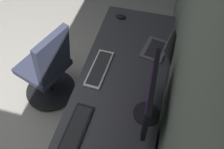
# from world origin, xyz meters

# --- Properties ---
(wall_back) EXTENTS (4.94, 0.10, 2.60)m
(wall_back) POSITION_xyz_m (0.00, 1.96, 1.30)
(wall_back) COLOR slate
(wall_back) RESTS_ON ground
(desk) EXTENTS (2.14, 0.72, 0.73)m
(desk) POSITION_xyz_m (-0.08, 1.54, 0.67)
(desk) COLOR #38383D
(desk) RESTS_ON ground
(drawer_pedestal) EXTENTS (0.40, 0.51, 0.69)m
(drawer_pedestal) POSITION_xyz_m (0.20, 1.56, 0.35)
(drawer_pedestal) COLOR #38383D
(drawer_pedestal) RESTS_ON ground
(monitor_primary) EXTENTS (0.54, 0.20, 0.44)m
(monitor_primary) POSITION_xyz_m (0.06, 1.79, 0.98)
(monitor_primary) COLOR black
(monitor_primary) RESTS_ON desk
(laptop_left) EXTENTS (0.34, 0.34, 0.19)m
(laptop_left) POSITION_xyz_m (-0.61, 1.81, 0.78)
(laptop_left) COLOR #595B60
(laptop_left) RESTS_ON desk
(keyboard_main) EXTENTS (0.43, 0.16, 0.02)m
(keyboard_main) POSITION_xyz_m (-0.27, 1.32, 0.74)
(keyboard_main) COLOR silver
(keyboard_main) RESTS_ON desk
(keyboard_spare) EXTENTS (0.42, 0.15, 0.02)m
(keyboard_spare) POSITION_xyz_m (0.32, 1.32, 0.74)
(keyboard_spare) COLOR black
(keyboard_spare) RESTS_ON desk
(mouse_main) EXTENTS (0.06, 0.10, 0.03)m
(mouse_main) POSITION_xyz_m (-0.98, 1.34, 0.75)
(mouse_main) COLOR black
(mouse_main) RESTS_ON desk
(office_chair) EXTENTS (0.56, 0.60, 0.97)m
(office_chair) POSITION_xyz_m (-0.34, 0.75, 0.46)
(office_chair) COLOR #383D56
(office_chair) RESTS_ON ground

